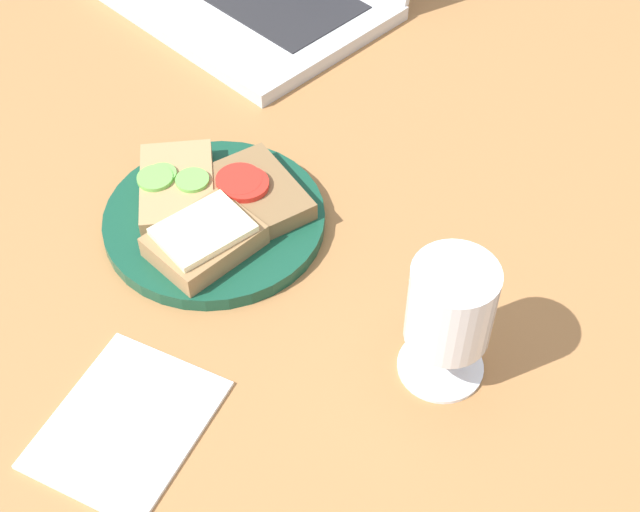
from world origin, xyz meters
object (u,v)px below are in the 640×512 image
sandwich_with_cheese (204,239)px  wine_glass (450,310)px  plate (215,220)px  sandwich_with_tomato (255,192)px  napkin (127,424)px  sandwich_with_cucumber (177,187)px

sandwich_with_cheese → wine_glass: 25.39cm
plate → sandwich_with_tomato: sandwich_with_tomato is taller
sandwich_with_cheese → napkin: 19.28cm
plate → sandwich_with_cucumber: (-4.60, -0.81, 1.91)cm
plate → napkin: size_ratio=1.50×
plate → sandwich_with_cheese: sandwich_with_cheese is taller
sandwich_with_cucumber → wine_glass: bearing=6.2°
sandwich_with_cucumber → plate: bearing=9.9°
sandwich_with_cucumber → sandwich_with_cheese: sandwich_with_cheese is taller
plate → wine_glass: size_ratio=1.73×
sandwich_with_tomato → wine_glass: bearing=-3.5°
sandwich_with_tomato → plate: bearing=-108.8°
sandwich_with_cucumber → sandwich_with_tomato: (6.04, 5.03, 0.02)cm
plate → napkin: 23.66cm
sandwich_with_cucumber → sandwich_with_tomato: bearing=39.8°
sandwich_with_cucumber → wine_glass: size_ratio=1.07×
sandwich_with_cucumber → napkin: 25.84cm
sandwich_with_cucumber → sandwich_with_cheese: size_ratio=1.38×
plate → sandwich_with_cheese: 5.12cm
sandwich_with_cheese → sandwich_with_tomato: 7.93cm
wine_glass → napkin: bearing=-122.8°
sandwich_with_cucumber → sandwich_with_tomato: 7.85cm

